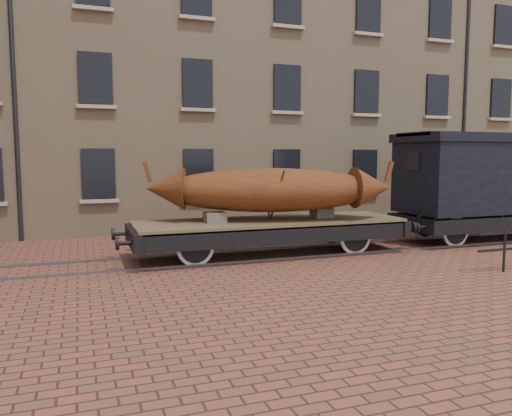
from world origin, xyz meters
name	(u,v)px	position (x,y,z in m)	size (l,w,h in m)	color
ground	(321,251)	(0.00, 0.00, 0.00)	(90.00, 90.00, 0.00)	brown
warehouse_cream	(285,69)	(3.00, 9.99, 7.00)	(40.00, 10.19, 14.00)	tan
rail_track	(321,250)	(0.00, 0.00, 0.03)	(30.00, 1.52, 0.06)	#59595E
flatcar_wagon	(270,227)	(-1.60, 0.00, 0.80)	(8.54, 2.32, 1.29)	brown
iron_boat	(270,190)	(-1.60, 0.00, 1.86)	(6.95, 3.44, 1.66)	brown
goods_van	(488,174)	(6.11, 0.00, 2.21)	(6.82, 2.48, 3.53)	black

